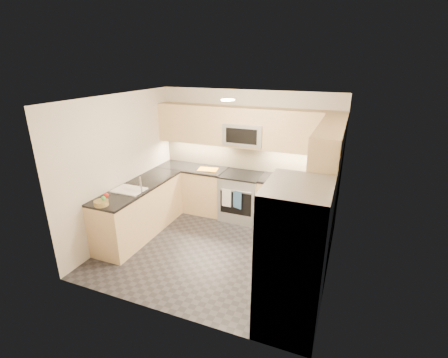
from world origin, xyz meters
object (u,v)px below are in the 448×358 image
at_px(microwave, 245,134).
at_px(refrigerator, 293,258).
at_px(fruit_basket, 101,203).
at_px(utensil_bowl, 329,180).
at_px(gas_range, 241,197).
at_px(cutting_board, 208,169).

relative_size(microwave, refrigerator, 0.42).
bearing_deg(refrigerator, fruit_basket, 175.11).
bearing_deg(utensil_bowl, microwave, 175.63).
xyz_separation_m(utensil_bowl, fruit_basket, (-3.12, -2.17, -0.05)).
xyz_separation_m(gas_range, fruit_basket, (-1.51, -2.17, 0.52)).
relative_size(microwave, utensil_bowl, 2.42).
distance_m(refrigerator, cutting_board, 3.24).
height_order(microwave, refrigerator, microwave).
xyz_separation_m(microwave, fruit_basket, (-1.51, -2.30, -0.72)).
bearing_deg(cutting_board, refrigerator, -48.03).
relative_size(microwave, cutting_board, 1.96).
distance_m(utensil_bowl, fruit_basket, 3.81).
distance_m(microwave, fruit_basket, 2.84).
bearing_deg(cutting_board, utensil_bowl, 0.51).
xyz_separation_m(cutting_board, fruit_basket, (-0.79, -2.15, 0.03)).
xyz_separation_m(gas_range, utensil_bowl, (1.62, 0.00, 0.57)).
distance_m(utensil_bowl, cutting_board, 2.33).
distance_m(refrigerator, fruit_basket, 2.97).
bearing_deg(refrigerator, microwave, 119.62).
xyz_separation_m(gas_range, cutting_board, (-0.71, -0.02, 0.49)).
xyz_separation_m(gas_range, refrigerator, (1.45, -2.43, 0.45)).
bearing_deg(microwave, cutting_board, -168.58).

